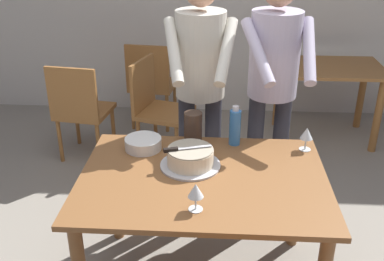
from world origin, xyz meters
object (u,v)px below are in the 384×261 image
person_cutting_cake (200,77)px  background_chair_2 (81,108)px  wine_glass_near (196,191)px  wine_glass_far (307,134)px  background_chair_1 (157,105)px  cake_knife (178,149)px  main_dining_table (203,194)px  hurricane_lamp (193,128)px  water_bottle (235,127)px  person_standing_beside (273,77)px  cake_on_platter (190,158)px  background_table (328,82)px  plate_stack (143,143)px  background_chair_0 (151,82)px

person_cutting_cake → background_chair_2: person_cutting_cake is taller
wine_glass_near → background_chair_2: bearing=121.4°
wine_glass_far → background_chair_1: size_ratio=0.16×
cake_knife → background_chair_2: background_chair_2 is taller
main_dining_table → hurricane_lamp: size_ratio=6.38×
wine_glass_near → wine_glass_far: bearing=46.5°
cake_knife → water_bottle: size_ratio=1.06×
main_dining_table → person_standing_beside: person_standing_beside is taller
cake_on_platter → cake_knife: bearing=-163.6°
hurricane_lamp → background_table: size_ratio=0.21×
cake_knife → plate_stack: 0.32m
person_standing_beside → background_chair_0: bearing=124.2°
cake_knife → hurricane_lamp: size_ratio=1.26×
main_dining_table → hurricane_lamp: hurricane_lamp is taller
background_chair_2 → background_table: bearing=14.4°
water_bottle → person_cutting_cake: size_ratio=0.15×
main_dining_table → background_chair_1: background_chair_1 is taller
main_dining_table → background_chair_2: size_ratio=1.49×
hurricane_lamp → background_chair_1: (-0.40, 1.24, -0.37)m
wine_glass_near → person_cutting_cake: size_ratio=0.08×
cake_on_platter → person_cutting_cake: bearing=87.4°
hurricane_lamp → background_table: bearing=55.2°
water_bottle → background_chair_2: bearing=139.7°
water_bottle → cake_knife: bearing=-135.9°
main_dining_table → background_chair_1: bearing=106.4°
background_chair_1 → plate_stack: bearing=-85.5°
person_cutting_cake → person_standing_beside: same height
water_bottle → background_table: water_bottle is taller
background_chair_0 → background_table: bearing=-5.3°
person_cutting_cake → background_chair_1: size_ratio=1.91×
background_chair_0 → background_chair_1: size_ratio=1.00×
cake_knife → wine_glass_near: bearing=-72.9°
main_dining_table → wine_glass_near: wine_glass_near is taller
wine_glass_far → person_cutting_cake: bearing=152.1°
wine_glass_far → hurricane_lamp: hurricane_lamp is taller
background_chair_1 → person_standing_beside: bearing=-45.0°
wine_glass_near → hurricane_lamp: size_ratio=0.69×
wine_glass_far → background_chair_0: size_ratio=0.16×
wine_glass_near → person_standing_beside: size_ratio=0.08×
cake_on_platter → background_chair_2: 1.78m
person_standing_beside → background_table: size_ratio=1.72×
cake_knife → person_standing_beside: size_ratio=0.15×
hurricane_lamp → cake_knife: bearing=-103.0°
cake_on_platter → person_standing_beside: (0.50, 0.61, 0.27)m
background_chair_0 → cake_knife: bearing=-77.8°
person_cutting_cake → background_chair_2: 1.48m
main_dining_table → background_chair_2: (-1.13, 1.51, -0.14)m
wine_glass_near → person_cutting_cake: person_cutting_cake is taller
cake_knife → hurricane_lamp: (0.07, 0.29, -0.01)m
person_cutting_cake → background_chair_0: (-0.56, 1.55, -0.58)m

